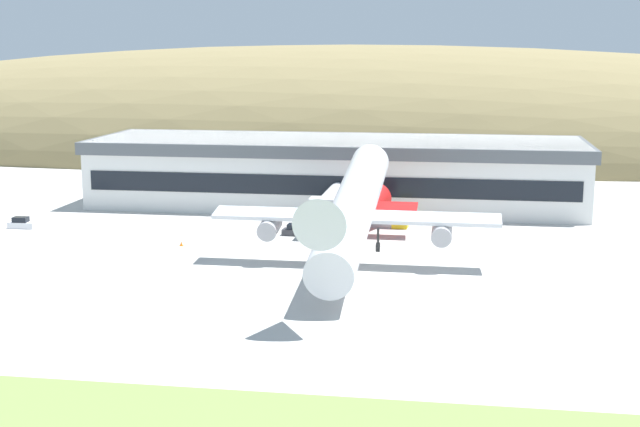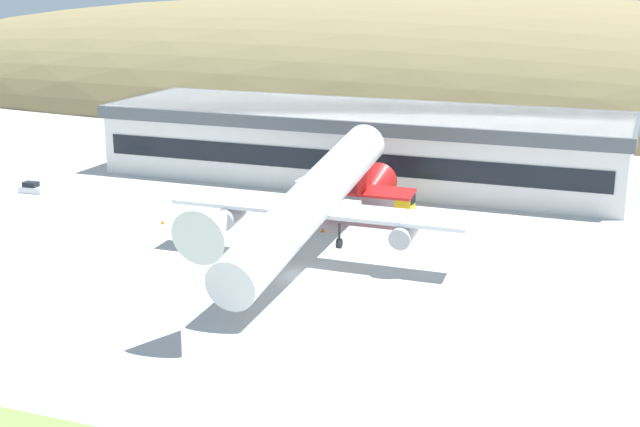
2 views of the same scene
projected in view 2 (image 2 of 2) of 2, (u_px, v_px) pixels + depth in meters
The scene contains 10 objects.
ground_plane at pixel (298, 275), 91.67m from camera, with size 415.39×415.39×0.00m, color #B7B5AF.
hill_backdrop at pixel (429, 112), 196.89m from camera, with size 327.01×72.49×50.60m, color olive.
terminal_building at pixel (364, 139), 132.89m from camera, with size 77.30×23.18×10.50m.
jetway_0 at pixel (328, 181), 114.79m from camera, with size 3.38×16.24×5.43m.
cargo_airplane at pixel (313, 203), 93.73m from camera, with size 32.98×49.71×12.42m.
service_car_0 at pixel (32, 188), 125.26m from camera, with size 3.72×1.74×1.58m.
service_car_1 at pixel (288, 212), 113.19m from camera, with size 3.93×2.05×1.53m.
fuel_truck at pixel (388, 200), 115.73m from camera, with size 6.84×2.60×2.96m.
traffic_cone_0 at pixel (323, 230), 106.69m from camera, with size 0.52×0.52×0.58m.
traffic_cone_1 at pixel (162, 222), 110.04m from camera, with size 0.52×0.52×0.58m.
Camera 2 is at (33.08, -80.19, 30.39)m, focal length 50.00 mm.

